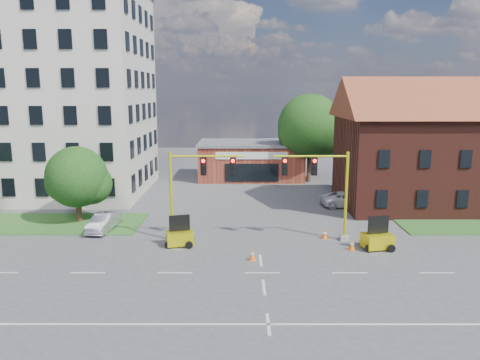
{
  "coord_description": "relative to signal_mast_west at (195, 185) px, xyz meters",
  "views": [
    {
      "loc": [
        -1.24,
        -25.25,
        10.22
      ],
      "look_at": [
        -1.28,
        10.0,
        3.5
      ],
      "focal_mm": 35.0,
      "sensor_mm": 36.0,
      "label": 1
    }
  ],
  "objects": [
    {
      "name": "office_block",
      "position": [
        -15.64,
        15.91,
        6.39
      ],
      "size": [
        18.4,
        15.4,
        20.6
      ],
      "color": "beige",
      "rests_on": "ground"
    },
    {
      "name": "tree_large",
      "position": [
        11.22,
        21.08,
        2.18
      ],
      "size": [
        7.55,
        7.19,
        9.96
      ],
      "color": "#3E2516",
      "rests_on": "ground"
    },
    {
      "name": "townhouse_row",
      "position": [
        22.36,
        10.0,
        2.01
      ],
      "size": [
        21.0,
        11.0,
        11.5
      ],
      "color": "#4D1E17",
      "rests_on": "ground"
    },
    {
      "name": "signal_mast_east",
      "position": [
        8.71,
        0.0,
        0.0
      ],
      "size": [
        5.3,
        0.6,
        6.2
      ],
      "color": "gray",
      "rests_on": "ground"
    },
    {
      "name": "cone_c",
      "position": [
        10.38,
        -2.1,
        -3.58
      ],
      "size": [
        0.4,
        0.4,
        0.7
      ],
      "color": "#FF640D",
      "rests_on": "ground"
    },
    {
      "name": "trailer_east",
      "position": [
        12.1,
        -1.87,
        -3.26
      ],
      "size": [
        2.1,
        1.65,
        2.12
      ],
      "rotation": [
        0.0,
        0.0,
        0.24
      ],
      "color": "yellow",
      "rests_on": "ground"
    },
    {
      "name": "cone_d",
      "position": [
        9.02,
        0.29,
        -3.58
      ],
      "size": [
        0.4,
        0.4,
        0.7
      ],
      "color": "#FF640D",
      "rests_on": "ground"
    },
    {
      "name": "signal_mast_west",
      "position": [
        0.0,
        0.0,
        0.0
      ],
      "size": [
        5.3,
        0.6,
        6.2
      ],
      "color": "gray",
      "rests_on": "ground"
    },
    {
      "name": "sedan_silver_front",
      "position": [
        -7.07,
        2.19,
        -3.28
      ],
      "size": [
        1.77,
        4.04,
        1.29
      ],
      "primitive_type": "imported",
      "rotation": [
        0.0,
        0.0,
        -0.11
      ],
      "color": "#929499",
      "rests_on": "ground"
    },
    {
      "name": "grass_verge_nw",
      "position": [
        -15.64,
        4.0,
        -3.88
      ],
      "size": [
        22.0,
        6.0,
        0.08
      ],
      "primitive_type": "cube",
      "color": "#23501E",
      "rests_on": "ground"
    },
    {
      "name": "tree_nw_front",
      "position": [
        -9.4,
        4.58,
        -0.43
      ],
      "size": [
        5.01,
        4.77,
        6.03
      ],
      "color": "#3E2516",
      "rests_on": "ground"
    },
    {
      "name": "trailer_west",
      "position": [
        -0.96,
        -1.19,
        -3.29
      ],
      "size": [
        2.01,
        1.59,
        2.02
      ],
      "rotation": [
        0.0,
        0.0,
        0.25
      ],
      "color": "yellow",
      "rests_on": "ground"
    },
    {
      "name": "brick_shop",
      "position": [
        4.36,
        23.99,
        -1.76
      ],
      "size": [
        12.4,
        8.4,
        4.3
      ],
      "color": "maroon",
      "rests_on": "ground"
    },
    {
      "name": "cone_a",
      "position": [
        3.84,
        -4.0,
        -3.58
      ],
      "size": [
        0.4,
        0.4,
        0.7
      ],
      "color": "#FF640D",
      "rests_on": "ground"
    },
    {
      "name": "ground",
      "position": [
        4.36,
        -6.0,
        -3.92
      ],
      "size": [
        120.0,
        120.0,
        0.0
      ],
      "primitive_type": "plane",
      "color": "#454548",
      "rests_on": "ground"
    },
    {
      "name": "cone_b",
      "position": [
        -0.46,
        -1.01,
        -3.58
      ],
      "size": [
        0.4,
        0.4,
        0.7
      ],
      "color": "#FF640D",
      "rests_on": "ground"
    },
    {
      "name": "pickup_white",
      "position": [
        12.83,
        9.55,
        -3.24
      ],
      "size": [
        5.04,
        2.55,
        1.37
      ],
      "primitive_type": "imported",
      "rotation": [
        0.0,
        0.0,
        1.63
      ],
      "color": "silver",
      "rests_on": "ground"
    },
    {
      "name": "lane_markings",
      "position": [
        4.36,
        -9.0,
        -3.91
      ],
      "size": [
        60.0,
        36.0,
        0.01
      ],
      "primitive_type": null,
      "color": "silver",
      "rests_on": "ground"
    }
  ]
}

